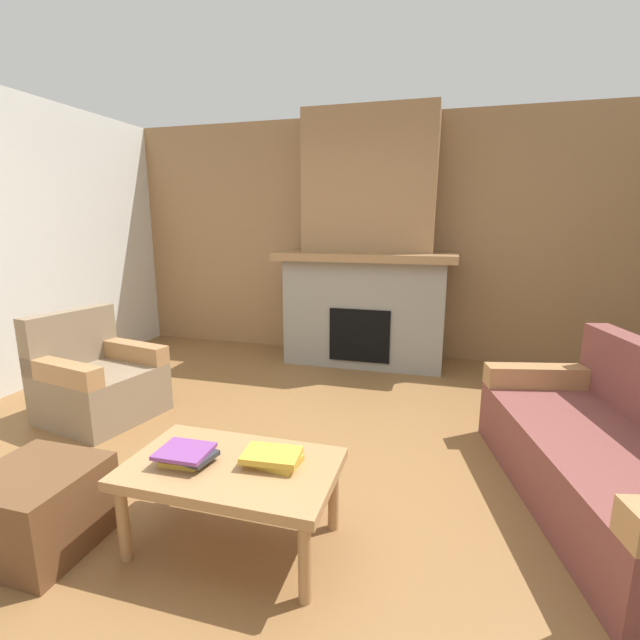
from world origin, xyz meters
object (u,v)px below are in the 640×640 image
at_px(fireplace, 367,258).
at_px(couch, 619,460).
at_px(coffee_table, 232,474).
at_px(ottoman, 38,508).
at_px(armchair, 97,381).

relative_size(fireplace, couch, 1.39).
bearing_deg(coffee_table, couch, 23.86).
bearing_deg(ottoman, couch, 21.59).
bearing_deg(ottoman, armchair, 122.00).
bearing_deg(couch, ottoman, -158.41).
relative_size(fireplace, ottoman, 5.19).
bearing_deg(coffee_table, ottoman, -163.38).
relative_size(couch, ottoman, 3.73).
bearing_deg(couch, coffee_table, -156.14).
distance_m(fireplace, coffee_table, 3.27).
bearing_deg(ottoman, fireplace, 74.10).
distance_m(armchair, coffee_table, 2.04).
xyz_separation_m(couch, coffee_table, (-1.89, -0.84, 0.09)).
xyz_separation_m(fireplace, ottoman, (-0.98, -3.44, -0.96)).
bearing_deg(couch, fireplace, 127.85).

